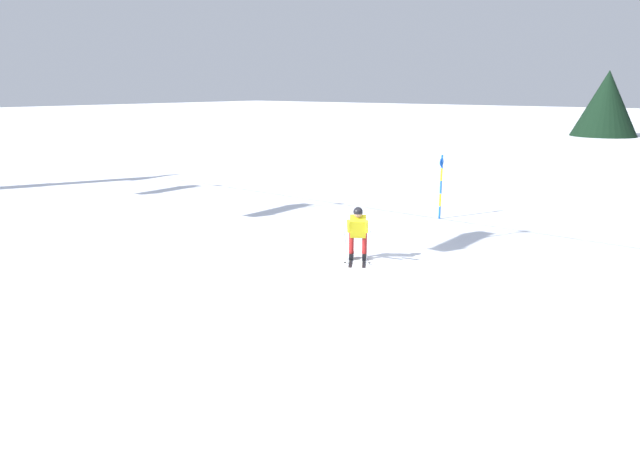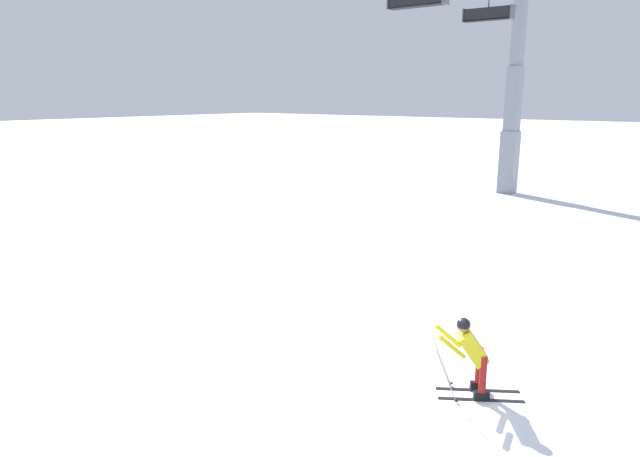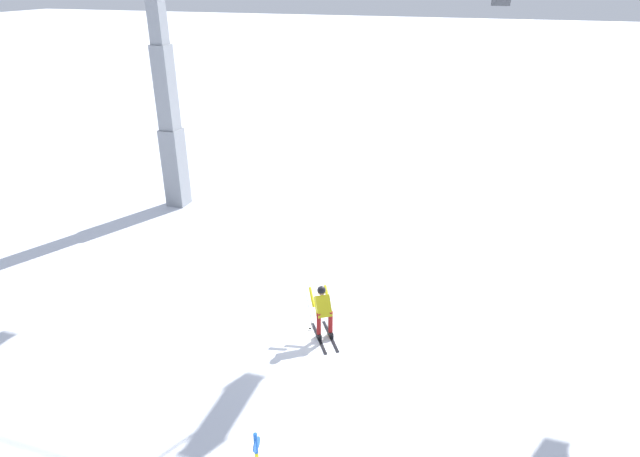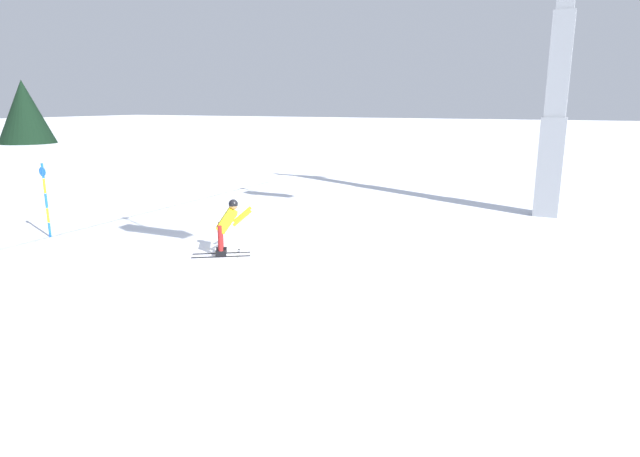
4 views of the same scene
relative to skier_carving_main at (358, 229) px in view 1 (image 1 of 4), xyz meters
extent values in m
plane|color=white|center=(-0.93, 0.86, -0.89)|extent=(260.00, 260.00, 0.00)
cube|color=black|center=(-0.04, -0.26, -0.88)|extent=(0.92, 1.35, 0.01)
cube|color=black|center=(-0.04, -0.26, -0.80)|extent=(0.24, 0.29, 0.16)
cylinder|color=maroon|center=(-0.04, -0.26, -0.37)|extent=(0.13, 0.13, 0.70)
cube|color=black|center=(0.26, -0.07, -0.88)|extent=(0.92, 1.35, 0.01)
cube|color=black|center=(0.26, -0.07, -0.80)|extent=(0.24, 0.29, 0.16)
cylinder|color=maroon|center=(0.26, -0.07, -0.37)|extent=(0.13, 0.13, 0.70)
cube|color=gold|center=(0.01, -0.01, 0.07)|extent=(0.67, 0.71, 0.67)
sphere|color=#997051|center=(-0.09, 0.14, 0.47)|extent=(0.23, 0.23, 0.23)
sphere|color=black|center=(-0.09, 0.14, 0.50)|extent=(0.25, 0.25, 0.25)
cylinder|color=gold|center=(-0.41, 0.21, 0.17)|extent=(0.35, 0.48, 0.45)
cylinder|color=gray|center=(-0.47, 0.22, -0.44)|extent=(0.38, 0.36, 1.19)
cylinder|color=black|center=(-0.42, 0.05, -0.84)|extent=(0.07, 0.07, 0.01)
cylinder|color=gold|center=(-0.02, 0.46, 0.17)|extent=(0.35, 0.48, 0.45)
cylinder|color=gray|center=(-0.01, 0.52, -0.44)|extent=(0.18, 0.48, 1.19)
cylinder|color=black|center=(0.12, 0.40, -0.84)|extent=(0.07, 0.07, 0.01)
cylinder|color=blue|center=(0.69, -6.09, -0.66)|extent=(0.07, 0.07, 0.45)
cylinder|color=yellow|center=(0.69, -6.09, -0.21)|extent=(0.07, 0.07, 0.45)
cylinder|color=blue|center=(0.69, -6.09, 0.24)|extent=(0.07, 0.07, 0.45)
cylinder|color=yellow|center=(0.69, -6.09, 0.69)|extent=(0.07, 0.07, 0.45)
cylinder|color=blue|center=(0.69, -6.09, 1.14)|extent=(0.07, 0.07, 0.45)
cylinder|color=blue|center=(0.70, -6.09, 1.11)|extent=(0.02, 0.28, 0.28)
cone|color=black|center=(4.97, -47.77, 2.12)|extent=(5.88, 5.88, 6.02)
camera|label=1|loc=(-8.49, 12.44, 3.66)|focal=32.99mm
camera|label=2|loc=(-9.17, -3.58, 4.52)|focal=31.57mm
camera|label=3|loc=(3.96, -12.42, 8.71)|focal=30.23mm
camera|label=4|loc=(11.52, 8.21, 3.11)|focal=30.17mm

